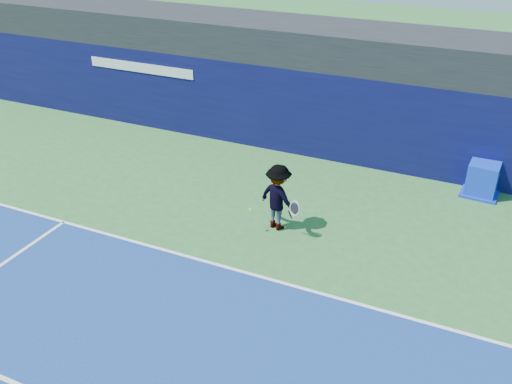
# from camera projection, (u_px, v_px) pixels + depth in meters

# --- Properties ---
(ground) EXTENTS (80.00, 80.00, 0.00)m
(ground) POSITION_uv_depth(u_px,v_px,m) (154.00, 344.00, 11.75)
(ground) COLOR #316D31
(ground) RESTS_ON ground
(baseline) EXTENTS (24.00, 0.10, 0.01)m
(baseline) POSITION_uv_depth(u_px,v_px,m) (221.00, 266.00, 14.15)
(baseline) COLOR white
(baseline) RESTS_ON ground
(stadium_band) EXTENTS (36.00, 3.00, 1.20)m
(stadium_band) POSITION_uv_depth(u_px,v_px,m) (336.00, 44.00, 19.24)
(stadium_band) COLOR black
(stadium_band) RESTS_ON back_wall_assembly
(back_wall_assembly) EXTENTS (36.00, 1.03, 3.00)m
(back_wall_assembly) POSITION_uv_depth(u_px,v_px,m) (322.00, 113.00, 19.43)
(back_wall_assembly) COLOR #0A0C3B
(back_wall_assembly) RESTS_ON ground
(equipment_cart) EXTENTS (1.13, 1.13, 1.03)m
(equipment_cart) POSITION_uv_depth(u_px,v_px,m) (482.00, 180.00, 17.25)
(equipment_cart) COLOR #0D2BC3
(equipment_cart) RESTS_ON ground
(tennis_player) EXTENTS (1.45, 1.06, 1.88)m
(tennis_player) POSITION_uv_depth(u_px,v_px,m) (278.00, 197.00, 15.31)
(tennis_player) COLOR silver
(tennis_player) RESTS_ON ground
(tennis_ball) EXTENTS (0.07, 0.07, 0.07)m
(tennis_ball) POSITION_uv_depth(u_px,v_px,m) (250.00, 210.00, 15.18)
(tennis_ball) COLOR #CEFA1B
(tennis_ball) RESTS_ON ground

